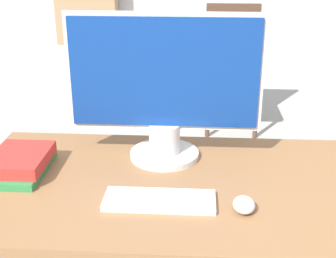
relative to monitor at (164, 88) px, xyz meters
The scene contains 5 objects.
monitor is the anchor object (origin of this frame).
keyboard 0.40m from the monitor, 88.50° to the right, with size 0.32×0.12×0.02m.
mouse 0.48m from the monitor, 53.81° to the right, with size 0.06×0.08×0.04m.
book_stack 0.53m from the monitor, 162.27° to the right, with size 0.18×0.27×0.07m.
far_chair 2.36m from the monitor, 80.37° to the left, with size 0.44×0.44×1.00m.
Camera 1 is at (0.06, -0.93, 1.47)m, focal length 50.00 mm.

